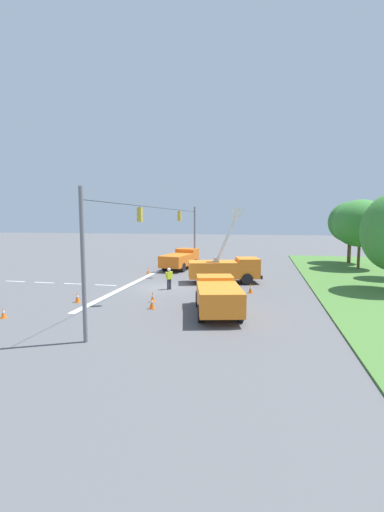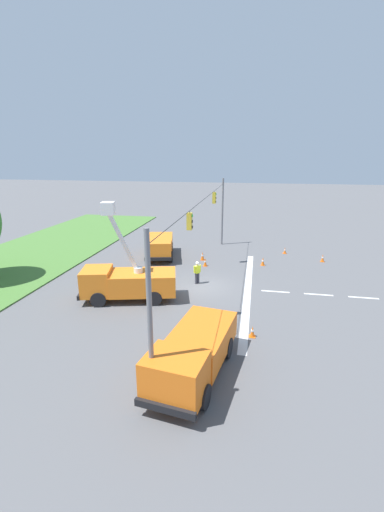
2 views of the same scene
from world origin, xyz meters
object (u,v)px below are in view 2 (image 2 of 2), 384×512
traffic_cone_lane_edge_a (202,256)px  traffic_cone_lane_edge_b (285,251)px  utility_truck_bucket_lift (127,280)px  traffic_cone_foreground_left (252,332)px  road_worker (197,271)px  utility_truck_support_near (160,245)px  traffic_cone_mid_right (323,258)px  utility_truck_support_far (193,352)px  traffic_cone_mid_left (205,262)px  traffic_cone_near_bucket (263,261)px  traffic_cone_foreground_right (117,273)px

traffic_cone_lane_edge_a → traffic_cone_lane_edge_b: size_ratio=1.25×
utility_truck_bucket_lift → traffic_cone_foreground_left: 9.29m
utility_truck_bucket_lift → road_worker: utility_truck_bucket_lift is taller
utility_truck_support_near → traffic_cone_lane_edge_a: utility_truck_support_near is taller
road_worker → traffic_cone_mid_right: (7.68, -10.51, -0.64)m
utility_truck_support_far → traffic_cone_lane_edge_a: utility_truck_support_far is taller
traffic_cone_mid_left → traffic_cone_lane_edge_a: (1.74, 0.52, 0.04)m
road_worker → traffic_cone_lane_edge_b: 12.25m
utility_truck_support_far → road_worker: (11.38, 1.80, -0.18)m
traffic_cone_mid_left → traffic_cone_near_bucket: bearing=-77.1°
utility_truck_support_near → road_worker: size_ratio=3.57×
utility_truck_support_far → traffic_cone_lane_edge_b: size_ratio=10.66×
traffic_cone_foreground_left → traffic_cone_lane_edge_b: traffic_cone_foreground_left is taller
utility_truck_bucket_lift → traffic_cone_near_bucket: utility_truck_bucket_lift is taller
utility_truck_support_far → traffic_cone_near_bucket: utility_truck_support_far is taller
traffic_cone_foreground_right → traffic_cone_near_bucket: 12.83m
traffic_cone_near_bucket → traffic_cone_lane_edge_b: (4.32, -2.21, -0.07)m
traffic_cone_foreground_left → traffic_cone_lane_edge_a: traffic_cone_lane_edge_a is taller
traffic_cone_foreground_left → traffic_cone_lane_edge_a: 14.40m
traffic_cone_lane_edge_a → traffic_cone_mid_left: bearing=-163.2°
road_worker → traffic_cone_lane_edge_a: bearing=5.2°
road_worker → traffic_cone_mid_left: 4.41m
road_worker → traffic_cone_mid_right: road_worker is taller
traffic_cone_lane_edge_b → utility_truck_support_far: bearing=165.6°
traffic_cone_lane_edge_a → traffic_cone_lane_edge_b: bearing=-64.4°
road_worker → traffic_cone_foreground_right: (0.05, 6.57, -0.62)m
utility_truck_support_near → traffic_cone_lane_edge_a: size_ratio=7.80×
utility_truck_bucket_lift → utility_truck_support_far: utility_truck_bucket_lift is taller
traffic_cone_near_bucket → traffic_cone_mid_right: bearing=-68.6°
road_worker → traffic_cone_lane_edge_a: (6.11, 0.56, -0.60)m
utility_truck_support_near → traffic_cone_near_bucket: (-0.86, -9.85, -0.78)m
traffic_cone_lane_edge_a → traffic_cone_mid_right: bearing=-81.9°
traffic_cone_near_bucket → traffic_cone_lane_edge_b: bearing=-27.1°
traffic_cone_near_bucket → traffic_cone_mid_left: bearing=102.9°
traffic_cone_foreground_right → traffic_cone_lane_edge_a: 8.54m
utility_truck_bucket_lift → traffic_cone_foreground_left: (-3.55, -8.52, -1.07)m
utility_truck_support_near → traffic_cone_foreground_left: size_ratio=9.69×
traffic_cone_foreground_right → traffic_cone_mid_right: 18.71m
utility_truck_support_near → traffic_cone_near_bucket: 9.92m
utility_truck_support_far → traffic_cone_near_bucket: size_ratio=9.05×
utility_truck_bucket_lift → traffic_cone_foreground_right: 4.71m
utility_truck_support_far → traffic_cone_lane_edge_a: size_ratio=8.50×
traffic_cone_lane_edge_b → utility_truck_bucket_lift: bearing=140.3°
utility_truck_bucket_lift → traffic_cone_near_bucket: (9.40, -9.19, -1.01)m
traffic_cone_near_bucket → traffic_cone_lane_edge_b: 4.86m
utility_truck_support_near → traffic_cone_foreground_left: utility_truck_support_near is taller
traffic_cone_foreground_right → traffic_cone_mid_right: (7.63, -17.08, -0.02)m
utility_truck_support_far → road_worker: 11.52m
utility_truck_bucket_lift → road_worker: 5.70m
traffic_cone_lane_edge_b → traffic_cone_near_bucket: bearing=152.9°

